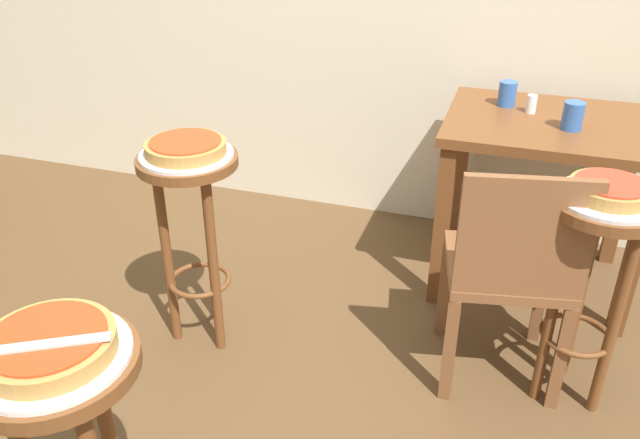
{
  "coord_description": "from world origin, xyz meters",
  "views": [
    {
      "loc": [
        0.56,
        -1.41,
        1.63
      ],
      "look_at": [
        0.03,
        0.23,
        0.68
      ],
      "focal_mm": 36.41,
      "sensor_mm": 36.0,
      "label": 1
    }
  ],
  "objects_px": {
    "dining_table": "(546,153)",
    "wooden_chair": "(511,269)",
    "serving_plate_foreground": "(51,356)",
    "cup_near_edge": "(573,116)",
    "pizza_foreground": "(48,345)",
    "condiment_shaker": "(532,104)",
    "serving_plate_leftside": "(609,198)",
    "pizza_server_knife": "(52,344)",
    "stool_leftside": "(594,261)",
    "stool_middle": "(193,212)",
    "serving_plate_middle": "(186,155)",
    "pizza_leftside": "(611,189)",
    "cup_far_edge": "(507,94)",
    "pizza_middle": "(186,147)",
    "stool_foreground": "(72,434)"
  },
  "relations": [
    {
      "from": "condiment_shaker",
      "to": "serving_plate_leftside",
      "type": "bearing_deg",
      "value": -71.72
    },
    {
      "from": "cup_near_edge",
      "to": "wooden_chair",
      "type": "xyz_separation_m",
      "value": [
        -0.14,
        -0.62,
        -0.33
      ]
    },
    {
      "from": "stool_leftside",
      "to": "pizza_server_knife",
      "type": "height_order",
      "value": "pizza_server_knife"
    },
    {
      "from": "stool_middle",
      "to": "pizza_foreground",
      "type": "bearing_deg",
      "value": -76.74
    },
    {
      "from": "pizza_middle",
      "to": "wooden_chair",
      "type": "relative_size",
      "value": 0.32
    },
    {
      "from": "cup_far_edge",
      "to": "dining_table",
      "type": "bearing_deg",
      "value": -33.43
    },
    {
      "from": "serving_plate_leftside",
      "to": "stool_middle",
      "type": "bearing_deg",
      "value": -175.84
    },
    {
      "from": "serving_plate_foreground",
      "to": "cup_near_edge",
      "type": "distance_m",
      "value": 1.99
    },
    {
      "from": "serving_plate_middle",
      "to": "pizza_server_knife",
      "type": "height_order",
      "value": "pizza_server_knife"
    },
    {
      "from": "cup_near_edge",
      "to": "pizza_server_knife",
      "type": "height_order",
      "value": "cup_near_edge"
    },
    {
      "from": "serving_plate_middle",
      "to": "pizza_leftside",
      "type": "xyz_separation_m",
      "value": [
        1.34,
        0.1,
        0.03
      ]
    },
    {
      "from": "serving_plate_middle",
      "to": "pizza_server_knife",
      "type": "relative_size",
      "value": 1.46
    },
    {
      "from": "pizza_foreground",
      "to": "pizza_server_knife",
      "type": "xyz_separation_m",
      "value": [
        0.03,
        -0.02,
        0.03
      ]
    },
    {
      "from": "stool_foreground",
      "to": "wooden_chair",
      "type": "xyz_separation_m",
      "value": [
        0.87,
        1.1,
        -0.08
      ]
    },
    {
      "from": "serving_plate_middle",
      "to": "serving_plate_foreground",
      "type": "bearing_deg",
      "value": -76.74
    },
    {
      "from": "stool_foreground",
      "to": "dining_table",
      "type": "bearing_deg",
      "value": 62.22
    },
    {
      "from": "stool_middle",
      "to": "cup_near_edge",
      "type": "height_order",
      "value": "cup_near_edge"
    },
    {
      "from": "stool_leftside",
      "to": "pizza_server_knife",
      "type": "distance_m",
      "value": 1.58
    },
    {
      "from": "serving_plate_leftside",
      "to": "pizza_foreground",
      "type": "bearing_deg",
      "value": -135.24
    },
    {
      "from": "stool_foreground",
      "to": "pizza_foreground",
      "type": "relative_size",
      "value": 2.84
    },
    {
      "from": "pizza_leftside",
      "to": "cup_far_edge",
      "type": "relative_size",
      "value": 2.32
    },
    {
      "from": "cup_far_edge",
      "to": "condiment_shaker",
      "type": "relative_size",
      "value": 1.39
    },
    {
      "from": "serving_plate_leftside",
      "to": "pizza_server_knife",
      "type": "height_order",
      "value": "pizza_server_knife"
    },
    {
      "from": "serving_plate_foreground",
      "to": "stool_middle",
      "type": "xyz_separation_m",
      "value": [
        -0.24,
        1.0,
        -0.22
      ]
    },
    {
      "from": "dining_table",
      "to": "serving_plate_leftside",
      "type": "bearing_deg",
      "value": -76.74
    },
    {
      "from": "stool_middle",
      "to": "stool_leftside",
      "type": "bearing_deg",
      "value": 4.16
    },
    {
      "from": "wooden_chair",
      "to": "serving_plate_leftside",
      "type": "bearing_deg",
      "value": 0.58
    },
    {
      "from": "pizza_foreground",
      "to": "serving_plate_leftside",
      "type": "relative_size",
      "value": 0.84
    },
    {
      "from": "stool_foreground",
      "to": "pizza_middle",
      "type": "height_order",
      "value": "pizza_middle"
    },
    {
      "from": "pizza_middle",
      "to": "pizza_server_knife",
      "type": "distance_m",
      "value": 1.05
    },
    {
      "from": "pizza_middle",
      "to": "serving_plate_middle",
      "type": "bearing_deg",
      "value": 0.0
    },
    {
      "from": "serving_plate_foreground",
      "to": "dining_table",
      "type": "distance_m",
      "value": 2.03
    },
    {
      "from": "stool_leftside",
      "to": "condiment_shaker",
      "type": "distance_m",
      "value": 0.83
    },
    {
      "from": "serving_plate_leftside",
      "to": "cup_far_edge",
      "type": "relative_size",
      "value": 3.11
    },
    {
      "from": "serving_plate_leftside",
      "to": "cup_near_edge",
      "type": "xyz_separation_m",
      "value": [
        -0.1,
        0.61,
        0.04
      ]
    },
    {
      "from": "serving_plate_leftside",
      "to": "dining_table",
      "type": "xyz_separation_m",
      "value": [
        -0.16,
        0.69,
        -0.16
      ]
    },
    {
      "from": "serving_plate_middle",
      "to": "cup_near_edge",
      "type": "relative_size",
      "value": 3.02
    },
    {
      "from": "serving_plate_middle",
      "to": "pizza_server_knife",
      "type": "xyz_separation_m",
      "value": [
        0.27,
        -1.02,
        0.06
      ]
    },
    {
      "from": "cup_near_edge",
      "to": "condiment_shaker",
      "type": "distance_m",
      "value": 0.21
    },
    {
      "from": "pizza_foreground",
      "to": "condiment_shaker",
      "type": "height_order",
      "value": "condiment_shaker"
    },
    {
      "from": "pizza_leftside",
      "to": "pizza_foreground",
      "type": "bearing_deg",
      "value": -135.24
    },
    {
      "from": "cup_near_edge",
      "to": "pizza_server_knife",
      "type": "bearing_deg",
      "value": -119.5
    },
    {
      "from": "stool_middle",
      "to": "cup_far_edge",
      "type": "distance_m",
      "value": 1.37
    },
    {
      "from": "dining_table",
      "to": "cup_far_edge",
      "type": "height_order",
      "value": "cup_far_edge"
    },
    {
      "from": "pizza_leftside",
      "to": "wooden_chair",
      "type": "height_order",
      "value": "wooden_chair"
    },
    {
      "from": "stool_middle",
      "to": "wooden_chair",
      "type": "relative_size",
      "value": 0.89
    },
    {
      "from": "pizza_middle",
      "to": "stool_leftside",
      "type": "distance_m",
      "value": 1.37
    },
    {
      "from": "dining_table",
      "to": "wooden_chair",
      "type": "height_order",
      "value": "wooden_chair"
    },
    {
      "from": "dining_table",
      "to": "pizza_server_knife",
      "type": "relative_size",
      "value": 3.69
    },
    {
      "from": "serving_plate_leftside",
      "to": "condiment_shaker",
      "type": "bearing_deg",
      "value": 108.28
    }
  ]
}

